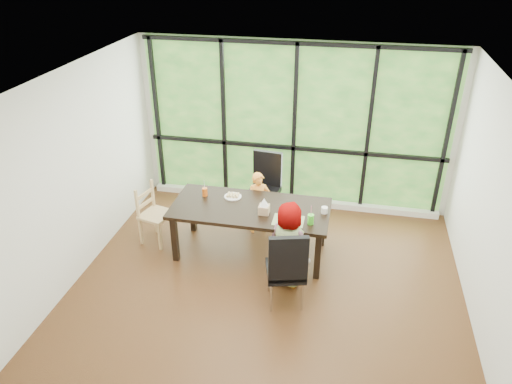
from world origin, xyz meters
TOP-DOWN VIEW (x-y plane):
  - ground at (0.00, 0.00)m, footprint 5.00×5.00m
  - back_wall at (0.00, 2.25)m, footprint 5.00×0.00m
  - foliage_backdrop at (0.00, 2.23)m, footprint 4.80×0.02m
  - window_mullions at (0.00, 2.19)m, footprint 4.80×0.06m
  - window_sill at (0.00, 2.15)m, footprint 4.80×0.12m
  - dining_table at (-0.37, 0.62)m, footprint 2.26×1.20m
  - chair_window_leather at (-0.37, 1.60)m, footprint 0.51×0.51m
  - chair_interior_leather at (0.27, -0.31)m, footprint 0.56×0.56m
  - chair_end_beech at (-1.78, 0.62)m, footprint 0.49×0.51m
  - child_toddler at (-0.37, 1.21)m, footprint 0.42×0.36m
  - child_older at (0.27, 0.07)m, footprint 0.68×0.57m
  - placemat at (0.19, 0.37)m, footprint 0.41×0.30m
  - plate_far at (-0.67, 0.84)m, footprint 0.25×0.25m
  - plate_near at (0.24, 0.39)m, footprint 0.22×0.22m
  - orange_cup at (-1.08, 0.80)m, footprint 0.08×0.08m
  - green_cup at (0.48, 0.36)m, footprint 0.08×0.08m
  - white_mug at (0.64, 0.67)m, footprint 0.09×0.09m
  - tissue_box at (-0.15, 0.49)m, footprint 0.14×0.14m
  - crepe_rolls_far at (-0.67, 0.84)m, footprint 0.20×0.12m
  - crepe_rolls_near at (0.24, 0.39)m, footprint 0.15×0.12m
  - straw_white at (-1.08, 0.80)m, footprint 0.01×0.04m
  - straw_pink at (0.48, 0.36)m, footprint 0.01×0.04m
  - tissue at (-0.15, 0.49)m, footprint 0.12×0.12m

SIDE VIEW (x-z plane):
  - ground at x=0.00m, z-range 0.00..0.00m
  - window_sill at x=0.00m, z-range 0.00..0.10m
  - dining_table at x=-0.37m, z-range 0.00..0.75m
  - chair_end_beech at x=-1.78m, z-range 0.00..0.90m
  - child_toddler at x=-0.37m, z-range 0.00..0.98m
  - chair_window_leather at x=-0.37m, z-range 0.00..1.08m
  - chair_interior_leather at x=0.27m, z-range 0.00..1.08m
  - child_older at x=0.27m, z-range 0.00..1.18m
  - placemat at x=0.19m, z-range 0.75..0.76m
  - plate_near at x=0.24m, z-range 0.75..0.76m
  - plate_far at x=-0.67m, z-range 0.75..0.77m
  - crepe_rolls_near at x=0.24m, z-range 0.76..0.80m
  - crepe_rolls_far at x=-0.67m, z-range 0.77..0.80m
  - white_mug at x=0.64m, z-range 0.75..0.84m
  - tissue_box at x=-0.15m, z-range 0.75..0.87m
  - orange_cup at x=-1.08m, z-range 0.75..0.87m
  - green_cup at x=0.48m, z-range 0.75..0.88m
  - straw_white at x=-1.08m, z-range 0.81..1.01m
  - straw_pink at x=0.48m, z-range 0.82..1.02m
  - tissue at x=-0.15m, z-range 0.87..0.98m
  - back_wall at x=0.00m, z-range -1.15..3.85m
  - foliage_backdrop at x=0.00m, z-range 0.03..2.67m
  - window_mullions at x=0.00m, z-range 0.03..2.67m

